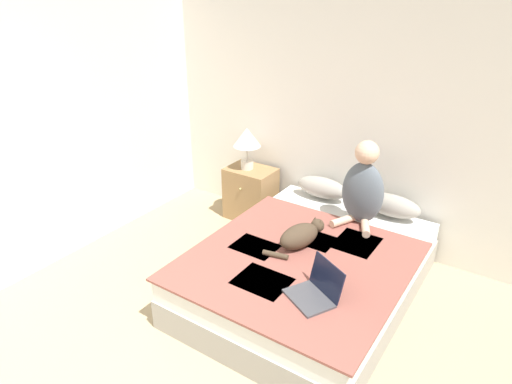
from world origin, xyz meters
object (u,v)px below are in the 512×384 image
Objects in this scene: bed at (309,271)px; person_sitting at (363,188)px; laptop_open at (315,291)px; nightstand at (251,193)px; pillow_far at (392,206)px; pillow_near at (322,188)px; cat_tabby at (301,235)px; table_lamp at (247,140)px.

person_sitting is (0.16, 0.66, 0.57)m from bed.
laptop_open reaches higher than nightstand.
pillow_far is 1.59m from nightstand.
pillow_near reaches higher than cat_tabby.
cat_tabby is 0.92× the size of nightstand.
person_sitting is at bearing -27.48° from pillow_near.
pillow_far is 0.70× the size of person_sitting.
cat_tabby reaches higher than bed.
bed is 1.06m from pillow_far.
nightstand reaches higher than bed.
cat_tabby is at bearing -38.63° from nightstand.
pillow_near is 0.95m from table_lamp.
pillow_far is 1.18× the size of table_lamp.
laptop_open is 2.15m from table_lamp.
person_sitting is 1.69× the size of table_lamp.
pillow_far is at bearing 2.41° from table_lamp.
cat_tabby is (-0.25, -0.68, -0.24)m from person_sitting.
bed is 3.93× the size of pillow_far.
cat_tabby is 1.20× the size of table_lamp.
pillow_near is at bearing 152.52° from person_sitting.
pillow_near is 0.99m from cat_tabby.
pillow_far reaches higher than nightstand.
pillow_near is 1.25× the size of laptop_open.
table_lamp is at bearing -166.57° from nightstand.
laptop_open is at bearing -65.23° from pillow_near.
person_sitting reaches higher than laptop_open.
cat_tabby is at bearing -172.72° from bed.
cat_tabby is at bearing -73.97° from pillow_near.
table_lamp reaches higher than laptop_open.
table_lamp is at bearing 171.71° from person_sitting.
pillow_near is at bearing 143.02° from laptop_open.
table_lamp reaches higher than pillow_near.
pillow_near is 1.64m from laptop_open.
bed is 3.93× the size of pillow_near.
person_sitting is 1.42m from table_lamp.
person_sitting is at bearing -8.29° from table_lamp.
laptop_open reaches higher than pillow_far.
nightstand is 0.63m from table_lamp.
person_sitting is 1.26m from laptop_open.
nightstand is at bearing -177.87° from pillow_far.
nightstand is at bearing 69.04° from cat_tabby.
nightstand is (-1.11, 0.89, -0.26)m from cat_tabby.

